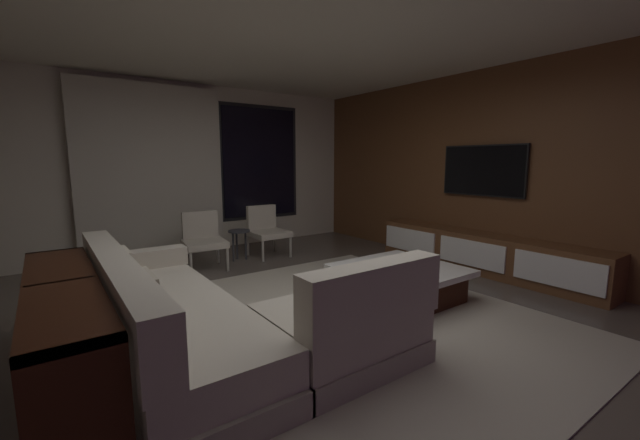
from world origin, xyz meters
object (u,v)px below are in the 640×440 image
(accent_chair_near_window, at_px, (266,228))
(media_console, at_px, (484,254))
(accent_chair_by_curtain, at_px, (203,237))
(side_stool, at_px, (239,236))
(coffee_table, at_px, (399,283))
(sectional_couch, at_px, (214,321))
(console_table_behind_couch, at_px, (66,330))
(book_stack_on_coffee_table, at_px, (397,262))
(mounted_tv, at_px, (483,171))

(accent_chair_near_window, height_order, media_console, accent_chair_near_window)
(accent_chair_by_curtain, bearing_deg, accent_chair_near_window, 7.66)
(accent_chair_by_curtain, bearing_deg, side_stool, 8.90)
(media_console, bearing_deg, side_stool, 133.38)
(coffee_table, relative_size, accent_chair_by_curtain, 1.49)
(sectional_couch, bearing_deg, media_console, 1.60)
(sectional_couch, height_order, accent_chair_near_window, sectional_couch)
(console_table_behind_couch, bearing_deg, book_stack_on_coffee_table, -0.82)
(mounted_tv, bearing_deg, book_stack_on_coffee_table, -173.48)
(sectional_couch, height_order, book_stack_on_coffee_table, sectional_couch)
(console_table_behind_couch, bearing_deg, accent_chair_near_window, 42.53)
(accent_chair_near_window, height_order, console_table_behind_couch, accent_chair_near_window)
(sectional_couch, xyz_separation_m, media_console, (3.74, 0.10, -0.04))
(accent_chair_near_window, bearing_deg, coffee_table, -85.45)
(book_stack_on_coffee_table, bearing_deg, accent_chair_by_curtain, 117.34)
(sectional_couch, height_order, side_stool, sectional_couch)
(accent_chair_by_curtain, distance_m, console_table_behind_couch, 2.94)
(book_stack_on_coffee_table, height_order, accent_chair_by_curtain, accent_chair_by_curtain)
(book_stack_on_coffee_table, height_order, console_table_behind_couch, console_table_behind_couch)
(sectional_couch, relative_size, console_table_behind_couch, 1.19)
(console_table_behind_couch, bearing_deg, coffee_table, -1.48)
(accent_chair_by_curtain, height_order, side_stool, accent_chair_by_curtain)
(sectional_couch, xyz_separation_m, mounted_tv, (3.92, 0.30, 1.06))
(accent_chair_by_curtain, distance_m, side_stool, 0.58)
(book_stack_on_coffee_table, xyz_separation_m, mounted_tv, (1.87, 0.21, 0.94))
(sectional_couch, xyz_separation_m, accent_chair_by_curtain, (0.79, 2.52, 0.14))
(sectional_couch, relative_size, coffee_table, 2.16)
(accent_chair_by_curtain, xyz_separation_m, console_table_behind_couch, (-1.71, -2.39, -0.02))
(side_stool, height_order, console_table_behind_couch, console_table_behind_couch)
(media_console, relative_size, console_table_behind_couch, 1.48)
(accent_chair_by_curtain, relative_size, side_stool, 1.70)
(book_stack_on_coffee_table, distance_m, side_stool, 2.62)
(coffee_table, bearing_deg, accent_chair_by_curtain, 117.13)
(side_stool, bearing_deg, media_console, -46.62)
(accent_chair_near_window, bearing_deg, media_console, -53.63)
(sectional_couch, bearing_deg, coffee_table, 1.52)
(side_stool, bearing_deg, sectional_couch, -117.58)
(coffee_table, distance_m, media_console, 1.68)
(accent_chair_near_window, height_order, mounted_tv, mounted_tv)
(accent_chair_near_window, relative_size, side_stool, 1.70)
(accent_chair_by_curtain, xyz_separation_m, mounted_tv, (3.12, -2.22, 0.92))
(coffee_table, distance_m, book_stack_on_coffee_table, 0.22)
(sectional_couch, relative_size, mounted_tv, 2.10)
(side_stool, xyz_separation_m, mounted_tv, (2.55, -2.31, 0.98))
(side_stool, distance_m, console_table_behind_couch, 3.37)
(mounted_tv, bearing_deg, side_stool, 137.83)
(book_stack_on_coffee_table, bearing_deg, sectional_couch, -177.52)
(media_console, bearing_deg, mounted_tv, 47.52)
(media_console, relative_size, mounted_tv, 2.60)
(console_table_behind_couch, bearing_deg, accent_chair_by_curtain, 54.51)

